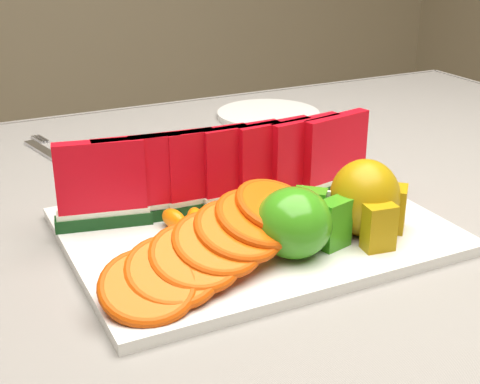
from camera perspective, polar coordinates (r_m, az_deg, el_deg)
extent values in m
cube|color=#4F311D|center=(0.80, -0.56, -3.41)|extent=(1.40, 0.90, 0.03)
cube|color=#4F311D|center=(1.59, 14.38, -5.48)|extent=(0.06, 0.06, 0.72)
cube|color=gray|center=(0.80, -0.57, -2.17)|extent=(1.52, 1.02, 0.01)
cube|color=gray|center=(1.28, -10.58, 2.60)|extent=(1.52, 0.01, 0.20)
cube|color=silver|center=(0.74, 1.19, -3.26)|extent=(0.40, 0.30, 0.01)
ellipsoid|color=#127F0D|center=(0.67, 4.60, -2.64)|extent=(0.09, 0.09, 0.07)
cube|color=#127F0D|center=(0.69, 8.01, -2.75)|extent=(0.04, 0.03, 0.05)
cube|color=beige|center=(0.69, 8.43, -2.65)|extent=(0.03, 0.01, 0.05)
cube|color=#127F0D|center=(0.71, 5.98, -1.79)|extent=(0.04, 0.04, 0.05)
cube|color=beige|center=(0.71, 6.39, -1.70)|extent=(0.03, 0.02, 0.05)
ellipsoid|color=olive|center=(0.72, 10.58, -0.49)|extent=(0.09, 0.09, 0.08)
cube|color=olive|center=(0.69, 11.77, -3.01)|extent=(0.03, 0.02, 0.05)
cube|color=olive|center=(0.74, 13.14, -1.42)|extent=(0.04, 0.04, 0.05)
cylinder|color=silver|center=(1.18, 2.43, 6.63)|extent=(0.19, 0.19, 0.01)
cube|color=silver|center=(1.02, -15.75, 2.98)|extent=(0.05, 0.17, 0.00)
cube|color=silver|center=(1.10, -16.95, 4.30)|extent=(0.01, 0.04, 0.00)
cube|color=silver|center=(1.10, -16.69, 4.34)|extent=(0.01, 0.04, 0.00)
cube|color=silver|center=(1.10, -16.44, 4.38)|extent=(0.01, 0.04, 0.00)
cube|color=#0E3E18|center=(0.75, -11.51, -2.37)|extent=(0.11, 0.04, 0.01)
cube|color=silver|center=(0.74, -11.57, -1.67)|extent=(0.10, 0.04, 0.01)
cube|color=#B4050B|center=(0.73, -11.83, 1.34)|extent=(0.10, 0.04, 0.08)
cube|color=#0E3E18|center=(0.75, -8.51, -1.95)|extent=(0.11, 0.04, 0.01)
cube|color=silver|center=(0.75, -8.55, -1.25)|extent=(0.10, 0.03, 0.01)
cube|color=#B4050B|center=(0.73, -8.74, 1.75)|extent=(0.10, 0.03, 0.08)
cube|color=#0E3E18|center=(0.76, -5.56, -1.53)|extent=(0.11, 0.03, 0.01)
cube|color=silver|center=(0.76, -5.58, -0.84)|extent=(0.10, 0.03, 0.01)
cube|color=#B4050B|center=(0.74, -5.71, 2.14)|extent=(0.10, 0.02, 0.08)
cube|color=#0E3E18|center=(0.77, -2.68, -1.11)|extent=(0.11, 0.02, 0.01)
cube|color=silver|center=(0.77, -2.69, -0.43)|extent=(0.10, 0.02, 0.01)
cube|color=#B4050B|center=(0.75, -2.75, 2.51)|extent=(0.10, 0.02, 0.08)
cube|color=#0E3E18|center=(0.78, 0.12, -0.71)|extent=(0.11, 0.02, 0.01)
cube|color=silver|center=(0.78, 0.12, -0.03)|extent=(0.10, 0.02, 0.01)
cube|color=#B4050B|center=(0.77, 0.13, 2.87)|extent=(0.10, 0.02, 0.08)
cube|color=#0E3E18|center=(0.80, 2.83, -0.31)|extent=(0.11, 0.03, 0.01)
cube|color=silver|center=(0.79, 2.84, 0.35)|extent=(0.10, 0.03, 0.01)
cube|color=#B4050B|center=(0.78, 2.90, 3.21)|extent=(0.10, 0.02, 0.08)
cube|color=#0E3E18|center=(0.81, 5.44, 0.07)|extent=(0.11, 0.04, 0.01)
cube|color=silver|center=(0.81, 5.47, 0.72)|extent=(0.10, 0.03, 0.01)
cube|color=#B4050B|center=(0.80, 5.58, 3.53)|extent=(0.10, 0.03, 0.08)
cube|color=#0E3E18|center=(0.83, 7.95, 0.43)|extent=(0.11, 0.04, 0.01)
cube|color=silver|center=(0.83, 7.99, 1.08)|extent=(0.10, 0.04, 0.01)
cube|color=#B4050B|center=(0.81, 8.14, 3.83)|extent=(0.10, 0.04, 0.08)
cylinder|color=#CD6612|center=(0.60, -7.86, -7.97)|extent=(0.09, 0.09, 0.04)
torus|color=#CC5B04|center=(0.60, -7.86, -7.97)|extent=(0.11, 0.10, 0.04)
cylinder|color=#CD6612|center=(0.61, -5.80, -6.74)|extent=(0.09, 0.08, 0.04)
torus|color=#CC5B04|center=(0.61, -5.80, -6.74)|extent=(0.10, 0.09, 0.04)
cylinder|color=#CD6612|center=(0.62, -3.83, -5.56)|extent=(0.08, 0.08, 0.04)
torus|color=#CC5B04|center=(0.62, -3.83, -5.56)|extent=(0.09, 0.09, 0.04)
cylinder|color=#CD6612|center=(0.63, -1.95, -4.41)|extent=(0.09, 0.09, 0.04)
torus|color=#CC5B04|center=(0.63, -1.95, -4.41)|extent=(0.10, 0.10, 0.04)
cylinder|color=#CD6612|center=(0.65, -0.15, -3.31)|extent=(0.10, 0.10, 0.04)
torus|color=#CC5B04|center=(0.65, -0.15, -3.31)|extent=(0.11, 0.11, 0.04)
cylinder|color=#CD6612|center=(0.66, 1.56, -2.25)|extent=(0.10, 0.10, 0.04)
torus|color=#CC5B04|center=(0.66, 1.56, -2.25)|extent=(0.12, 0.12, 0.04)
cylinder|color=#CD6612|center=(0.68, 3.19, -1.25)|extent=(0.11, 0.11, 0.04)
torus|color=#CC5B04|center=(0.68, 3.19, -1.25)|extent=(0.12, 0.12, 0.04)
cylinder|color=#CD6612|center=(0.81, -10.79, 0.04)|extent=(0.08, 0.08, 0.03)
torus|color=#CC5B04|center=(0.81, -10.79, 0.04)|extent=(0.09, 0.09, 0.04)
cylinder|color=#CD6612|center=(0.82, -7.58, 0.80)|extent=(0.09, 0.09, 0.03)
torus|color=#CC5B04|center=(0.82, -7.58, 0.80)|extent=(0.10, 0.10, 0.04)
cylinder|color=#CD6612|center=(0.83, -4.47, 1.54)|extent=(0.09, 0.09, 0.03)
torus|color=#CC5B04|center=(0.83, -4.47, 1.54)|extent=(0.11, 0.11, 0.04)
cylinder|color=#CD6612|center=(0.85, -1.47, 2.25)|extent=(0.10, 0.10, 0.03)
torus|color=#CC5B04|center=(0.85, -1.47, 2.25)|extent=(0.11, 0.11, 0.04)
cylinder|color=#CD6612|center=(0.87, 1.41, 2.92)|extent=(0.10, 0.10, 0.03)
torus|color=#CC5B04|center=(0.87, 1.41, 2.92)|extent=(0.12, 0.12, 0.04)
cylinder|color=#CD6612|center=(0.89, 4.16, 3.56)|extent=(0.11, 0.11, 0.03)
torus|color=#CC5B04|center=(0.89, 4.16, 3.56)|extent=(0.12, 0.12, 0.04)
cylinder|color=#CD6612|center=(0.91, 6.78, 4.16)|extent=(0.11, 0.11, 0.03)
torus|color=#CC5B04|center=(0.91, 6.78, 4.16)|extent=(0.12, 0.12, 0.04)
ellipsoid|color=#D05713|center=(0.73, -5.68, -2.28)|extent=(0.03, 0.04, 0.02)
ellipsoid|color=#D05713|center=(0.73, -3.86, -2.24)|extent=(0.03, 0.04, 0.02)
ellipsoid|color=#D05713|center=(0.73, -1.86, -2.02)|extent=(0.04, 0.03, 0.02)
ellipsoid|color=#D05713|center=(0.75, 0.73, -1.52)|extent=(0.04, 0.03, 0.02)
ellipsoid|color=#D05713|center=(0.74, 1.42, -1.87)|extent=(0.04, 0.03, 0.02)
ellipsoid|color=#D05713|center=(0.77, 2.94, -0.94)|extent=(0.04, 0.04, 0.02)
ellipsoid|color=#D05713|center=(0.77, 4.19, -0.80)|extent=(0.04, 0.03, 0.02)
ellipsoid|color=#D05713|center=(0.77, 5.87, -0.96)|extent=(0.04, 0.03, 0.02)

